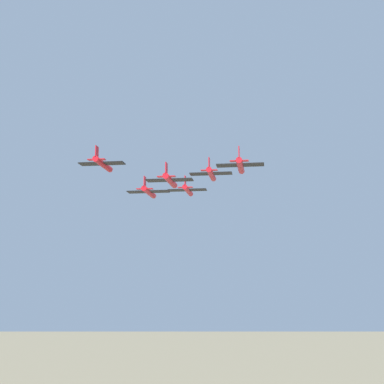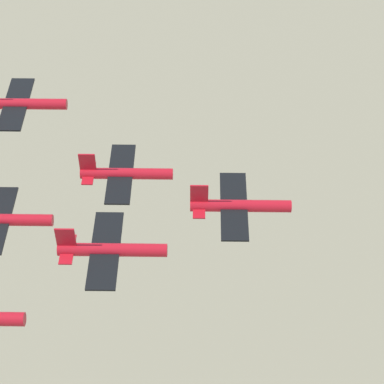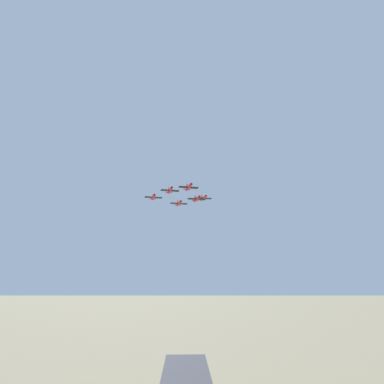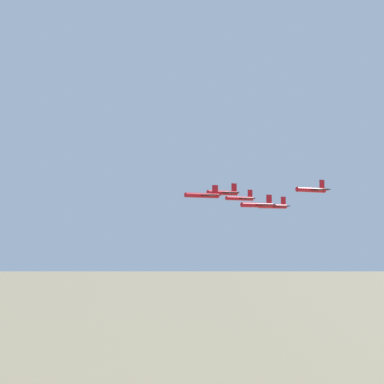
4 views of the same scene
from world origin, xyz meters
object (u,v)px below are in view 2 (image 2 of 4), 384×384
object	(u,v)px
jet_2	(108,249)
jet_4	(0,219)
jet_0	(237,205)
jet_3	(18,104)
jet_1	(123,173)

from	to	relation	value
jet_2	jet_4	bearing A→B (deg)	-120.47
jet_0	jet_3	distance (m)	26.03
jet_1	jet_2	bearing A→B (deg)	-0.00
jet_2	jet_0	bearing A→B (deg)	120.47
jet_0	jet_4	bearing A→B (deg)	-90.00
jet_2	jet_4	distance (m)	13.44
jet_0	jet_2	bearing A→B (deg)	-59.53
jet_3	jet_1	bearing A→B (deg)	59.53
jet_0	jet_1	xyz separation A→B (m)	(-11.65, -5.76, -2.24)
jet_0	jet_1	world-z (taller)	jet_0
jet_1	jet_0	bearing A→B (deg)	59.53
jet_1	jet_2	size ratio (longest dim) A/B	1.00
jet_2	jet_4	world-z (taller)	jet_2
jet_0	jet_4	distance (m)	22.51
jet_1	jet_4	world-z (taller)	jet_4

